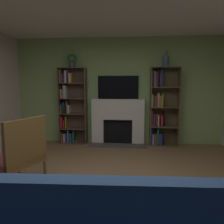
{
  "coord_description": "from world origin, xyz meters",
  "views": [
    {
      "loc": [
        0.34,
        -2.64,
        1.54
      ],
      "look_at": [
        0.0,
        1.18,
        1.03
      ],
      "focal_mm": 35.56,
      "sensor_mm": 36.0,
      "label": 1
    }
  ],
  "objects_px": {
    "fireplace": "(118,121)",
    "tv": "(118,87)",
    "bookshelf_right": "(160,109)",
    "vase_with_flowers": "(166,61)",
    "bookshelf_left": "(71,106)",
    "armchair": "(17,155)",
    "potted_plant": "(72,60)"
  },
  "relations": [
    {
      "from": "potted_plant",
      "to": "vase_with_flowers",
      "type": "xyz_separation_m",
      "value": [
        2.26,
        -0.0,
        -0.03
      ]
    },
    {
      "from": "fireplace",
      "to": "tv",
      "type": "relative_size",
      "value": 1.4
    },
    {
      "from": "tv",
      "to": "bookshelf_left",
      "type": "bearing_deg",
      "value": -176.4
    },
    {
      "from": "tv",
      "to": "armchair",
      "type": "relative_size",
      "value": 0.95
    },
    {
      "from": "bookshelf_right",
      "to": "vase_with_flowers",
      "type": "distance_m",
      "value": 1.15
    },
    {
      "from": "tv",
      "to": "potted_plant",
      "type": "bearing_deg",
      "value": -173.93
    },
    {
      "from": "tv",
      "to": "bookshelf_right",
      "type": "distance_m",
      "value": 1.16
    },
    {
      "from": "vase_with_flowers",
      "to": "fireplace",
      "type": "bearing_deg",
      "value": 177.53
    },
    {
      "from": "vase_with_flowers",
      "to": "armchair",
      "type": "distance_m",
      "value": 3.81
    },
    {
      "from": "potted_plant",
      "to": "bookshelf_right",
      "type": "bearing_deg",
      "value": 0.68
    },
    {
      "from": "fireplace",
      "to": "tv",
      "type": "height_order",
      "value": "tv"
    },
    {
      "from": "tv",
      "to": "armchair",
      "type": "distance_m",
      "value": 3.09
    },
    {
      "from": "fireplace",
      "to": "armchair",
      "type": "xyz_separation_m",
      "value": [
        -1.25,
        -2.61,
        -0.06
      ]
    },
    {
      "from": "fireplace",
      "to": "bookshelf_left",
      "type": "height_order",
      "value": "bookshelf_left"
    },
    {
      "from": "vase_with_flowers",
      "to": "armchair",
      "type": "height_order",
      "value": "vase_with_flowers"
    },
    {
      "from": "fireplace",
      "to": "potted_plant",
      "type": "height_order",
      "value": "potted_plant"
    },
    {
      "from": "bookshelf_left",
      "to": "armchair",
      "type": "bearing_deg",
      "value": -91.06
    },
    {
      "from": "fireplace",
      "to": "bookshelf_left",
      "type": "bearing_deg",
      "value": -179.87
    },
    {
      "from": "vase_with_flowers",
      "to": "armchair",
      "type": "bearing_deg",
      "value": -132.93
    },
    {
      "from": "fireplace",
      "to": "tv",
      "type": "distance_m",
      "value": 0.83
    },
    {
      "from": "bookshelf_right",
      "to": "potted_plant",
      "type": "distance_m",
      "value": 2.47
    },
    {
      "from": "tv",
      "to": "armchair",
      "type": "height_order",
      "value": "tv"
    },
    {
      "from": "fireplace",
      "to": "tv",
      "type": "bearing_deg",
      "value": 90.0
    },
    {
      "from": "tv",
      "to": "bookshelf_left",
      "type": "distance_m",
      "value": 1.29
    },
    {
      "from": "bookshelf_right",
      "to": "vase_with_flowers",
      "type": "xyz_separation_m",
      "value": [
        0.09,
        -0.03,
        1.14
      ]
    },
    {
      "from": "bookshelf_right",
      "to": "armchair",
      "type": "relative_size",
      "value": 1.79
    },
    {
      "from": "potted_plant",
      "to": "vase_with_flowers",
      "type": "bearing_deg",
      "value": -0.04
    },
    {
      "from": "fireplace",
      "to": "potted_plant",
      "type": "xyz_separation_m",
      "value": [
        -1.13,
        -0.05,
        1.5
      ]
    },
    {
      "from": "armchair",
      "to": "fireplace",
      "type": "bearing_deg",
      "value": 64.36
    },
    {
      "from": "bookshelf_right",
      "to": "vase_with_flowers",
      "type": "bearing_deg",
      "value": -17.55
    },
    {
      "from": "bookshelf_left",
      "to": "armchair",
      "type": "height_order",
      "value": "bookshelf_left"
    },
    {
      "from": "bookshelf_right",
      "to": "armchair",
      "type": "xyz_separation_m",
      "value": [
        -2.3,
        -2.59,
        -0.37
      ]
    }
  ]
}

